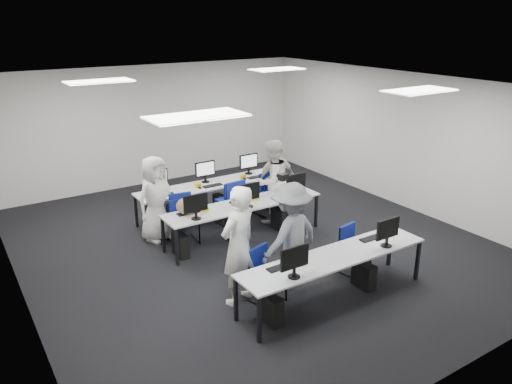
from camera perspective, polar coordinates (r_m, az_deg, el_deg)
room at (r=9.12m, az=-0.78°, el=2.78°), size 9.00×9.02×3.00m
ceiling_panels at (r=8.80m, az=-0.82°, el=12.07°), size 5.20×4.60×0.02m
desk_front at (r=7.64m, az=8.97°, el=-7.56°), size 3.20×0.70×0.73m
desk_mid at (r=9.54m, az=-1.40°, el=-1.64°), size 3.20×0.70×0.73m
desk_back at (r=10.69m, az=-5.33°, el=0.64°), size 3.20×0.70×0.73m
equipment_front at (r=7.67m, az=7.84°, el=-10.13°), size 2.51×0.41×1.19m
equipment_mid at (r=9.56m, az=-2.30°, el=-3.70°), size 2.91×0.41×1.19m
equipment_back at (r=10.90m, az=-4.43°, el=-0.76°), size 2.91×0.41×1.19m
chair_0 at (r=7.69m, az=1.27°, el=-10.59°), size 0.54×0.56×0.86m
chair_1 at (r=8.65m, az=11.10°, el=-7.44°), size 0.47×0.50×0.83m
chair_2 at (r=9.68m, az=-8.15°, el=-4.01°), size 0.50×0.54×0.93m
chair_3 at (r=10.24m, az=-2.29°, el=-2.55°), size 0.57×0.59×0.88m
chair_4 at (r=10.71m, az=2.04°, el=-1.37°), size 0.53×0.57×0.97m
chair_5 at (r=9.95m, az=-9.26°, el=-3.60°), size 0.42×0.46×0.83m
chair_6 at (r=10.39m, az=-2.93°, el=-2.04°), size 0.51×0.55×0.98m
chair_7 at (r=10.94m, az=1.09°, el=-1.10°), size 0.50×0.53×0.86m
handbag at (r=9.06m, az=-7.87°, el=-1.58°), size 0.46×0.39×0.32m
student_0 at (r=7.39m, az=-2.01°, el=-6.16°), size 0.78×0.63×1.86m
student_1 at (r=10.34m, az=1.79°, el=1.22°), size 0.96×0.81×1.76m
student_2 at (r=9.67m, az=-11.38°, el=-0.77°), size 0.94×0.75×1.67m
student_3 at (r=10.76m, az=2.36°, el=1.45°), size 0.93×0.40×1.58m
photographer at (r=7.86m, az=3.97°, el=-5.01°), size 1.22×0.84×1.74m
dslr_camera at (r=7.64m, az=3.14°, el=1.72°), size 0.17×0.20×0.10m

